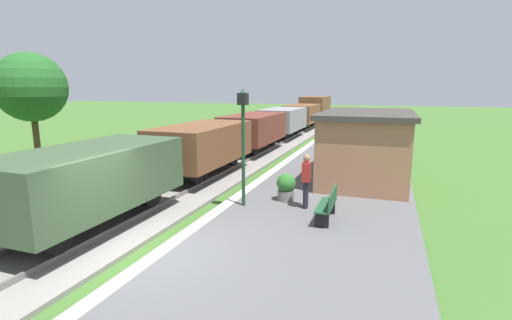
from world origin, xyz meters
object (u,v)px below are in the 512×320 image
bench_near_hut (328,205)px  tree_trackside_far (31,88)px  bench_down_platform (358,149)px  person_waiting (306,179)px  potted_planter (286,187)px  lamp_post_near (243,126)px  freight_train (273,124)px  station_hut (366,146)px

bench_near_hut → tree_trackside_far: 14.43m
bench_down_platform → person_waiting: (-0.84, -9.37, 0.46)m
potted_planter → tree_trackside_far: size_ratio=0.17×
person_waiting → lamp_post_near: size_ratio=0.46×
bench_near_hut → lamp_post_near: size_ratio=0.41×
freight_train → lamp_post_near: size_ratio=10.59×
bench_near_hut → tree_trackside_far: size_ratio=0.27×
station_hut → tree_trackside_far: size_ratio=1.05×
lamp_post_near → tree_trackside_far: (-11.08, 2.02, 1.16)m
person_waiting → freight_train: bearing=-73.3°
station_hut → tree_trackside_far: (-14.50, -2.85, 2.31)m
bench_down_platform → person_waiting: 9.42m
bench_down_platform → tree_trackside_far: 16.21m
lamp_post_near → tree_trackside_far: bearing=169.7°
bench_down_platform → tree_trackside_far: tree_trackside_far is taller
potted_planter → person_waiting: bearing=-35.5°
station_hut → tree_trackside_far: tree_trackside_far is taller
bench_down_platform → person_waiting: size_ratio=0.88×
freight_train → tree_trackside_far: size_ratio=7.09×
bench_near_hut → lamp_post_near: bearing=170.0°
freight_train → potted_planter: size_ratio=42.79×
bench_near_hut → lamp_post_near: (-2.77, 0.49, 2.08)m
freight_train → lamp_post_near: (3.37, -14.32, 1.35)m
freight_train → station_hut: size_ratio=6.76×
station_hut → person_waiting: size_ratio=3.39×
person_waiting → bench_down_platform: bearing=-99.3°
bench_near_hut → tree_trackside_far: tree_trackside_far is taller
station_hut → potted_planter: bearing=-120.5°
station_hut → tree_trackside_far: 14.96m
station_hut → person_waiting: 4.71m
freight_train → tree_trackside_far: tree_trackside_far is taller
bench_near_hut → person_waiting: size_ratio=0.88×
station_hut → lamp_post_near: lamp_post_near is taller
lamp_post_near → freight_train: bearing=103.2°
freight_train → bench_near_hut: freight_train is taller
freight_train → lamp_post_near: bearing=-76.8°
potted_planter → bench_near_hut: bearing=-42.2°
tree_trackside_far → bench_near_hut: bearing=-10.3°
bench_near_hut → bench_down_platform: (0.00, 10.29, 0.00)m
freight_train → potted_planter: (4.51, -13.34, -0.73)m
station_hut → bench_down_platform: bearing=97.7°
potted_planter → tree_trackside_far: bearing=175.2°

